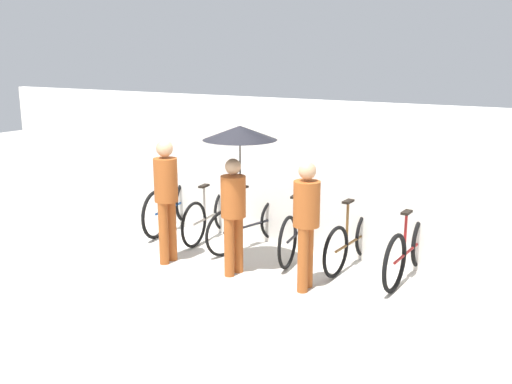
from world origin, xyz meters
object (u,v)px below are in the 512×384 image
(parked_bicycle_0, at_px, (172,206))
(parked_bicycle_1, at_px, (210,215))
(parked_bicycle_3, at_px, (299,231))
(pedestrian_trailing, at_px, (306,217))
(parked_bicycle_5, at_px, (409,250))
(pedestrian_leading, at_px, (166,192))
(parked_bicycle_2, at_px, (252,224))
(parked_bicycle_4, at_px, (352,240))
(pedestrian_center, at_px, (238,160))

(parked_bicycle_0, bearing_deg, parked_bicycle_1, -101.04)
(parked_bicycle_3, distance_m, pedestrian_trailing, 1.28)
(parked_bicycle_5, relative_size, pedestrian_trailing, 1.11)
(parked_bicycle_1, relative_size, parked_bicycle_3, 0.99)
(parked_bicycle_1, relative_size, parked_bicycle_5, 0.95)
(pedestrian_leading, height_order, pedestrian_trailing, pedestrian_leading)
(parked_bicycle_2, bearing_deg, parked_bicycle_0, 101.04)
(parked_bicycle_2, bearing_deg, parked_bicycle_3, -76.09)
(parked_bicycle_1, xyz_separation_m, parked_bicycle_3, (1.57, -0.04, 0.01))
(parked_bicycle_1, distance_m, pedestrian_leading, 1.34)
(parked_bicycle_0, bearing_deg, parked_bicycle_4, -99.51)
(parked_bicycle_1, bearing_deg, pedestrian_leading, -179.99)
(pedestrian_trailing, bearing_deg, parked_bicycle_2, 137.86)
(parked_bicycle_1, distance_m, parked_bicycle_3, 1.57)
(parked_bicycle_1, bearing_deg, parked_bicycle_2, -99.93)
(pedestrian_leading, bearing_deg, parked_bicycle_1, 95.47)
(parked_bicycle_4, relative_size, pedestrian_center, 0.85)
(parked_bicycle_0, distance_m, parked_bicycle_5, 3.92)
(parked_bicycle_0, height_order, pedestrian_leading, pedestrian_leading)
(parked_bicycle_2, distance_m, parked_bicycle_5, 2.35)
(parked_bicycle_2, xyz_separation_m, parked_bicycle_3, (0.78, 0.00, 0.02))
(parked_bicycle_4, relative_size, pedestrian_leading, 0.96)
(parked_bicycle_3, height_order, parked_bicycle_4, parked_bicycle_4)
(parked_bicycle_2, bearing_deg, pedestrian_leading, 163.74)
(pedestrian_leading, height_order, pedestrian_center, pedestrian_center)
(parked_bicycle_3, relative_size, pedestrian_center, 0.86)
(parked_bicycle_4, xyz_separation_m, pedestrian_center, (-1.19, -0.99, 1.14))
(parked_bicycle_3, distance_m, pedestrian_center, 1.52)
(parked_bicycle_5, bearing_deg, pedestrian_trailing, 138.05)
(pedestrian_leading, bearing_deg, parked_bicycle_3, 37.23)
(parked_bicycle_0, height_order, parked_bicycle_2, parked_bicycle_0)
(parked_bicycle_1, height_order, pedestrian_trailing, pedestrian_trailing)
(parked_bicycle_2, bearing_deg, parked_bicycle_1, 100.34)
(parked_bicycle_1, bearing_deg, parked_bicycle_4, -96.49)
(pedestrian_leading, distance_m, pedestrian_center, 1.16)
(parked_bicycle_0, relative_size, pedestrian_trailing, 1.10)
(parked_bicycle_1, height_order, pedestrian_center, pedestrian_center)
(pedestrian_leading, bearing_deg, pedestrian_trailing, 2.83)
(parked_bicycle_2, height_order, pedestrian_trailing, pedestrian_trailing)
(parked_bicycle_1, relative_size, pedestrian_leading, 0.97)
(parked_bicycle_5, bearing_deg, parked_bicycle_0, 91.02)
(parked_bicycle_2, bearing_deg, parked_bicycle_5, -75.92)
(parked_bicycle_0, relative_size, parked_bicycle_2, 1.01)
(parked_bicycle_1, bearing_deg, pedestrian_center, -136.75)
(parked_bicycle_1, height_order, parked_bicycle_3, parked_bicycle_1)
(pedestrian_leading, bearing_deg, parked_bicycle_0, 126.29)
(pedestrian_center, bearing_deg, pedestrian_leading, -162.57)
(parked_bicycle_1, relative_size, parked_bicycle_2, 0.96)
(parked_bicycle_1, xyz_separation_m, parked_bicycle_5, (3.14, -0.03, 0.02))
(parked_bicycle_0, distance_m, pedestrian_trailing, 3.19)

